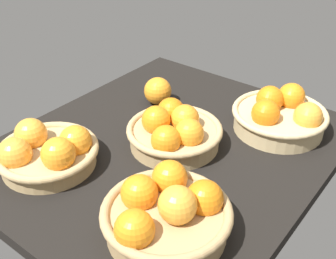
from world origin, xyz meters
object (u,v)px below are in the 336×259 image
object	(u,v)px
basket_far_left	(280,115)
basket_near_right	(47,151)
basket_center	(174,131)
basket_far_right	(166,213)
loose_orange_front_gap	(158,91)

from	to	relation	value
basket_far_left	basket_near_right	xyz separation A→B (cm)	(46.62, -34.96, -0.39)
basket_center	basket_far_right	distance (cm)	28.61
basket_far_left	basket_far_right	bearing A→B (deg)	-1.32
basket_near_right	basket_far_right	bearing A→B (deg)	90.73
basket_near_right	basket_far_right	world-z (taller)	basket_far_right
basket_near_right	loose_orange_front_gap	size ratio (longest dim) A/B	2.96
basket_center	basket_far_left	distance (cm)	28.29
basket_near_right	basket_center	bearing A→B (deg)	143.49
basket_far_left	loose_orange_front_gap	distance (cm)	34.71
basket_far_left	basket_far_right	world-z (taller)	basket_far_right
basket_far_left	loose_orange_front_gap	xyz separation A→B (cm)	(8.27, -33.70, -0.31)
basket_far_right	loose_orange_front_gap	bearing A→B (deg)	-139.28
basket_center	basket_far_right	bearing A→B (deg)	34.15
basket_near_right	basket_far_right	xyz separation A→B (cm)	(-0.43, 33.90, 0.68)
basket_center	basket_near_right	size ratio (longest dim) A/B	1.00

